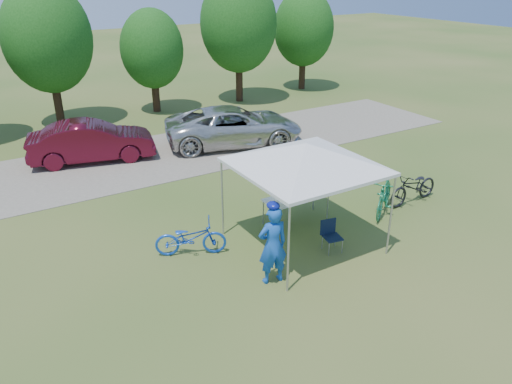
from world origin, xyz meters
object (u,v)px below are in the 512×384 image
Objects in this scene: bike_blue at (191,238)px; bike_green at (384,195)px; folding_chair at (330,233)px; cooler at (282,194)px; sedan at (92,141)px; cyclist at (273,245)px; folding_table at (296,198)px; bike_dark at (414,187)px; minivan at (234,126)px.

bike_blue is 0.95× the size of bike_green.
folding_chair is 3.47m from bike_blue.
cooler is 0.12× the size of sedan.
bike_blue is (-3.07, 1.62, -0.02)m from folding_chair.
cyclist is at bearing -158.57° from sedan.
folding_table is at bearing 0.00° from cooler.
minivan is at bearing -168.30° from bike_dark.
bike_dark is at bearing 23.79° from folding_chair.
cyclist is (-2.15, -2.11, 0.23)m from folding_table.
folding_chair is 1.79m from cooler.
bike_dark is (5.87, 1.25, -0.43)m from cyclist.
cooler is 2.78m from bike_blue.
minivan reaches higher than cooler.
folding_table is 0.34× the size of minivan.
folding_table is 3.02m from cyclist.
bike_blue is at bearing -99.42° from bike_dark.
bike_dark is (3.88, 0.85, 0.03)m from folding_chair.
bike_green reaches higher than bike_blue.
bike_green is at bearing -91.24° from bike_dark.
bike_green is (2.62, 0.81, 0.08)m from folding_chair.
sedan is (-1.40, 9.84, -0.19)m from cyclist.
bike_dark is (4.21, -0.85, -0.44)m from cooler.
cyclist reaches higher than bike_dark.
cooler reaches higher than bike_dark.
sedan is (-7.27, 8.59, 0.24)m from bike_dark.
folding_chair is 0.15× the size of minivan.
bike_dark is 0.36× the size of minivan.
bike_blue is 0.91× the size of bike_dark.
bike_green is at bearing -73.54° from bike_blue.
folding_chair is at bearing -106.98° from bike_green.
bike_dark is 0.44× the size of sedan.
bike_blue is at bearing -132.18° from bike_green.
minivan is (1.90, 8.35, 0.29)m from folding_chair.
sedan is (-3.06, 7.74, -0.20)m from cooler.
folding_chair reaches higher than folding_table.
minivan is 5.41m from sedan.
sedan is at bearing 95.72° from minivan.
cyclist reaches higher than folding_table.
bike_blue is 8.37m from minivan.
bike_dark is (1.26, 0.04, -0.05)m from bike_green.
bike_green is at bearing -19.94° from folding_table.
sedan is at bearing 121.26° from folding_chair.
sedan is at bearing 26.94° from bike_blue.
cooler is 2.68m from cyclist.
sedan is at bearing -74.51° from cyclist.
bike_green is (5.70, -0.81, 0.10)m from bike_blue.
minivan is (4.97, 6.73, 0.31)m from bike_blue.
cyclist is 4.79m from bike_green.
cooler is 7.02m from minivan.
folding_table is 6.87m from minivan.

